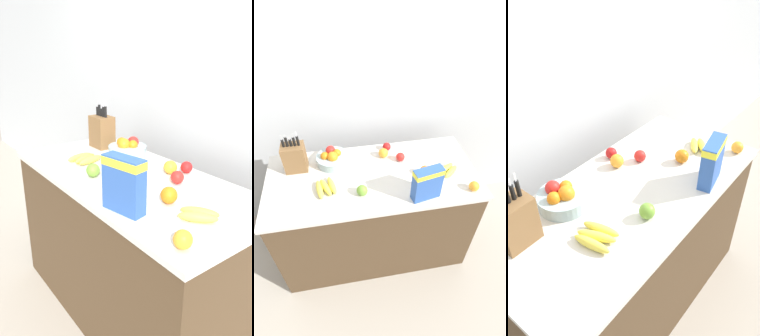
{
  "view_description": "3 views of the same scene",
  "coord_description": "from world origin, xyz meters",
  "views": [
    {
      "loc": [
        1.33,
        -1.0,
        1.58
      ],
      "look_at": [
        0.04,
        -0.05,
        0.98
      ],
      "focal_mm": 35.0,
      "sensor_mm": 36.0,
      "label": 1
    },
    {
      "loc": [
        -0.19,
        -1.37,
        2.25
      ],
      "look_at": [
        0.06,
        0.01,
        0.97
      ],
      "focal_mm": 28.0,
      "sensor_mm": 36.0,
      "label": 2
    },
    {
      "loc": [
        -0.98,
        -0.79,
        1.99
      ],
      "look_at": [
        0.09,
        0.05,
        0.98
      ],
      "focal_mm": 35.0,
      "sensor_mm": 36.0,
      "label": 3
    }
  ],
  "objects": [
    {
      "name": "ground_plane",
      "position": [
        0.0,
        0.0,
        0.0
      ],
      "size": [
        14.0,
        14.0,
        0.0
      ],
      "primitive_type": "plane",
      "color": "#B2A899"
    },
    {
      "name": "wall_back",
      "position": [
        0.0,
        0.57,
        1.3
      ],
      "size": [
        9.0,
        0.06,
        2.6
      ],
      "color": "silver",
      "rests_on": "ground_plane"
    },
    {
      "name": "counter",
      "position": [
        0.0,
        0.0,
        0.46
      ],
      "size": [
        1.54,
        0.72,
        0.91
      ],
      "color": "#4C3823",
      "rests_on": "ground_plane"
    },
    {
      "name": "knife_block",
      "position": [
        -0.54,
        0.17,
        1.03
      ],
      "size": [
        0.16,
        0.12,
        0.33
      ],
      "color": "brown",
      "rests_on": "counter"
    },
    {
      "name": "cereal_box",
      "position": [
        0.32,
        -0.27,
        1.05
      ],
      "size": [
        0.2,
        0.11,
        0.24
      ],
      "rotation": [
        0.0,
        0.0,
        0.2
      ],
      "color": "#2D56A8",
      "rests_on": "counter"
    },
    {
      "name": "fruit_bowl",
      "position": [
        -0.28,
        0.19,
        0.96
      ],
      "size": [
        0.24,
        0.24,
        0.12
      ],
      "color": "#99B2B7",
      "rests_on": "counter"
    },
    {
      "name": "banana_bunch_left",
      "position": [
        0.56,
        -0.06,
        0.94
      ],
      "size": [
        0.18,
        0.17,
        0.04
      ],
      "rotation": [
        0.0,
        0.0,
        3.7
      ],
      "color": "yellow",
      "rests_on": "counter"
    },
    {
      "name": "banana_bunch_right",
      "position": [
        -0.34,
        -0.08,
        0.93
      ],
      "size": [
        0.16,
        0.21,
        0.04
      ],
      "rotation": [
        0.0,
        0.0,
        5.01
      ],
      "color": "yellow",
      "rests_on": "counter"
    },
    {
      "name": "apple_middle",
      "position": [
        0.16,
        0.28,
        0.95
      ],
      "size": [
        0.07,
        0.07,
        0.07
      ],
      "primitive_type": "sphere",
      "color": "red",
      "rests_on": "counter"
    },
    {
      "name": "apple_rear",
      "position": [
        -0.1,
        -0.17,
        0.95
      ],
      "size": [
        0.08,
        0.08,
        0.08
      ],
      "primitive_type": "sphere",
      "color": "#6B9E33",
      "rests_on": "counter"
    },
    {
      "name": "apple_rightmost",
      "position": [
        0.24,
        0.13,
        0.95
      ],
      "size": [
        0.07,
        0.07,
        0.07
      ],
      "primitive_type": "sphere",
      "color": "red",
      "rests_on": "counter"
    },
    {
      "name": "orange_front_right",
      "position": [
        0.38,
        -0.06,
        0.95
      ],
      "size": [
        0.08,
        0.08,
        0.08
      ],
      "primitive_type": "sphere",
      "color": "orange",
      "rests_on": "counter"
    },
    {
      "name": "orange_mid_right",
      "position": [
        0.66,
        -0.26,
        0.95
      ],
      "size": [
        0.07,
        0.07,
        0.07
      ],
      "primitive_type": "sphere",
      "color": "orange",
      "rests_on": "counter"
    },
    {
      "name": "orange_mid_left",
      "position": [
        0.12,
        0.2,
        0.95
      ],
      "size": [
        0.08,
        0.08,
        0.08
      ],
      "primitive_type": "sphere",
      "color": "orange",
      "rests_on": "counter"
    }
  ]
}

